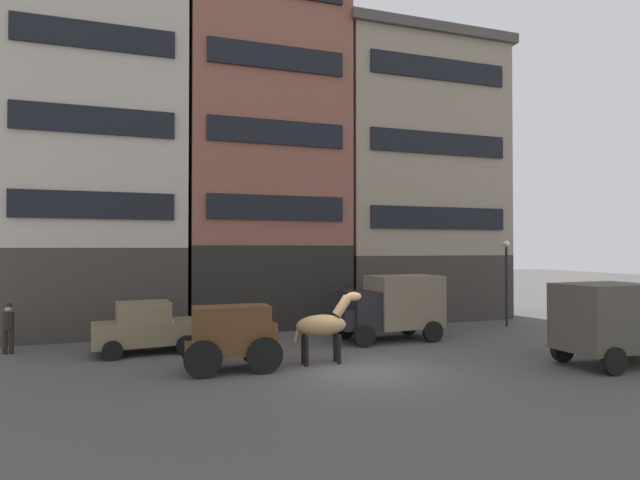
{
  "coord_description": "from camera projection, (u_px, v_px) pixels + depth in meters",
  "views": [
    {
      "loc": [
        -6.13,
        -14.38,
        3.75
      ],
      "look_at": [
        -0.64,
        2.12,
        4.03
      ],
      "focal_mm": 28.32,
      "sensor_mm": 36.0,
      "label": 1
    }
  ],
  "objects": [
    {
      "name": "ground_plane",
      "position": [
        361.0,
        370.0,
        15.52
      ],
      "size": [
        120.0,
        120.0,
        0.0
      ],
      "primitive_type": "plane",
      "color": "#4C4947"
    },
    {
      "name": "building_far_left",
      "position": [
        102.0,
        133.0,
        23.09
      ],
      "size": [
        7.83,
        6.3,
        17.98
      ],
      "color": "#38332D",
      "rests_on": "ground_plane"
    },
    {
      "name": "building_center_left",
      "position": [
        264.0,
        144.0,
        25.46
      ],
      "size": [
        7.94,
        6.3,
        17.96
      ],
      "color": "black",
      "rests_on": "ground_plane"
    },
    {
      "name": "building_center_right",
      "position": [
        411.0,
        179.0,
        28.08
      ],
      "size": [
        9.47,
        6.3,
        15.16
      ],
      "color": "#38332D",
      "rests_on": "ground_plane"
    },
    {
      "name": "cargo_wagon",
      "position": [
        233.0,
        333.0,
        15.42
      ],
      "size": [
        2.91,
        1.52,
        1.98
      ],
      "color": "brown",
      "rests_on": "ground_plane"
    },
    {
      "name": "draft_horse",
      "position": [
        324.0,
        325.0,
        16.35
      ],
      "size": [
        2.34,
        0.61,
        2.3
      ],
      "color": "#937047",
      "rests_on": "ground_plane"
    },
    {
      "name": "delivery_truck_near",
      "position": [
        618.0,
        320.0,
        16.21
      ],
      "size": [
        4.4,
        2.24,
        2.62
      ],
      "color": "#7A6B4C",
      "rests_on": "ground_plane"
    },
    {
      "name": "delivery_truck_far",
      "position": [
        392.0,
        305.0,
        20.55
      ],
      "size": [
        4.4,
        2.25,
        2.62
      ],
      "color": "black",
      "rests_on": "ground_plane"
    },
    {
      "name": "sedan_dark",
      "position": [
        147.0,
        327.0,
        18.06
      ],
      "size": [
        3.85,
        2.18,
        1.83
      ],
      "color": "#7A6B4C",
      "rests_on": "ground_plane"
    },
    {
      "name": "pedestrian_officer",
      "position": [
        8.0,
        326.0,
        17.86
      ],
      "size": [
        0.4,
        0.4,
        1.79
      ],
      "color": "black",
      "rests_on": "ground_plane"
    },
    {
      "name": "streetlamp_curbside",
      "position": [
        506.0,
        271.0,
        24.23
      ],
      "size": [
        0.32,
        0.32,
        4.12
      ],
      "color": "black",
      "rests_on": "ground_plane"
    }
  ]
}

